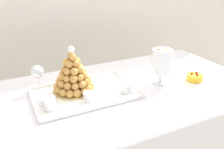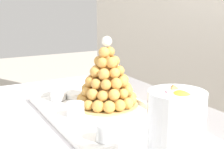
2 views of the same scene
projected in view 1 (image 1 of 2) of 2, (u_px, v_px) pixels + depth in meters
The scene contains 10 objects.
buffet_table at pixel (125, 101), 1.44m from camera, with size 1.62×0.89×0.76m.
serving_tray at pixel (85, 94), 1.34m from camera, with size 0.57×0.36×0.02m.
croquembouche at pixel (73, 75), 1.32m from camera, with size 0.24×0.24×0.26m.
dessert_cup_left at pixel (50, 104), 1.18m from camera, with size 0.06×0.06×0.06m.
dessert_cup_mid_left at pixel (89, 97), 1.25m from camera, with size 0.06×0.06×0.05m.
dessert_cup_centre at pixel (126, 88), 1.34m from camera, with size 0.06×0.06×0.05m.
creme_brulee_ramekin at pixel (47, 100), 1.25m from camera, with size 0.09×0.09×0.02m.
macaron_goblet at pixel (162, 62), 1.42m from camera, with size 0.12×0.12×0.23m.
fruit_tart_plate at pixel (194, 79), 1.49m from camera, with size 0.20×0.20×0.06m.
wine_glass at pixel (37, 73), 1.35m from camera, with size 0.07×0.07×0.15m.
Camera 1 is at (-0.61, -1.10, 1.40)m, focal length 38.24 mm.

